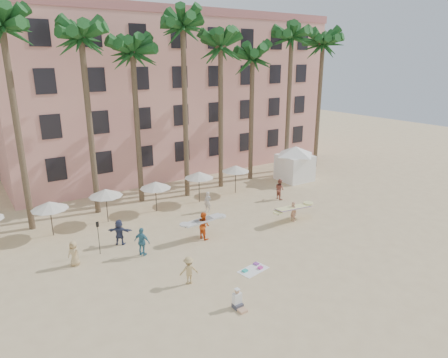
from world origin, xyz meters
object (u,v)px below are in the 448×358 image
pink_hotel (167,94)px  carrier_yellow (293,210)px  carrier_white (203,225)px  cabana (295,160)px

pink_hotel → carrier_yellow: pink_hotel is taller
carrier_yellow → carrier_white: carrier_white is taller
carrier_white → carrier_yellow: bearing=-10.0°
carrier_white → cabana: bearing=23.6°
cabana → carrier_white: 16.21m
carrier_yellow → carrier_white: bearing=170.0°
pink_hotel → cabana: bearing=-61.5°
cabana → carrier_white: size_ratio=1.67×
cabana → carrier_yellow: size_ratio=1.43×
pink_hotel → cabana: (7.33, -13.51, -5.93)m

